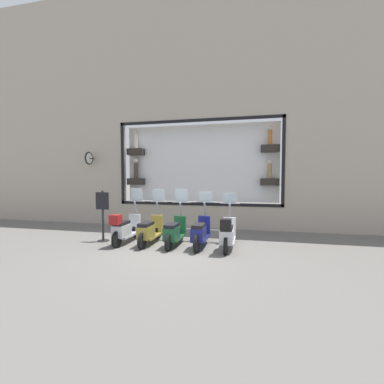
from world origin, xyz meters
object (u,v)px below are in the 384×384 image
(scooter_white_0, at_px, (227,233))
(scooter_green_2, at_px, (174,232))
(scooter_olive_3, at_px, (150,230))
(scooter_silver_4, at_px, (125,228))
(scooter_navy_1, at_px, (200,233))
(shop_sign_post, at_px, (103,214))

(scooter_white_0, xyz_separation_m, scooter_green_2, (0.07, 1.59, -0.04))
(scooter_white_0, relative_size, scooter_green_2, 1.00)
(scooter_olive_3, bearing_deg, scooter_white_0, -91.63)
(scooter_green_2, relative_size, scooter_olive_3, 1.00)
(scooter_white_0, xyz_separation_m, scooter_olive_3, (0.07, 2.38, -0.03))
(scooter_white_0, distance_m, scooter_green_2, 1.59)
(scooter_green_2, height_order, scooter_silver_4, scooter_silver_4)
(scooter_navy_1, bearing_deg, shop_sign_post, 89.55)
(scooter_navy_1, distance_m, scooter_green_2, 0.79)
(scooter_white_0, distance_m, shop_sign_post, 4.01)
(scooter_silver_4, bearing_deg, scooter_navy_1, -88.49)
(scooter_white_0, bearing_deg, scooter_green_2, 87.56)
(scooter_green_2, bearing_deg, scooter_silver_4, 92.22)
(scooter_silver_4, height_order, shop_sign_post, scooter_silver_4)
(scooter_white_0, bearing_deg, scooter_navy_1, 85.05)
(scooter_green_2, bearing_deg, scooter_olive_3, 89.97)
(scooter_olive_3, relative_size, scooter_silver_4, 1.00)
(shop_sign_post, bearing_deg, scooter_olive_3, -90.93)
(scooter_white_0, relative_size, scooter_navy_1, 0.99)
(scooter_green_2, bearing_deg, scooter_white_0, -92.44)
(scooter_silver_4, relative_size, shop_sign_post, 1.10)
(shop_sign_post, bearing_deg, scooter_white_0, -91.35)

